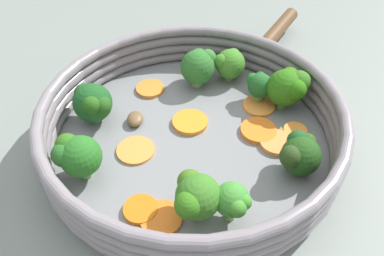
{
  "coord_description": "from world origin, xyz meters",
  "views": [
    {
      "loc": [
        0.21,
        -0.24,
        0.34
      ],
      "look_at": [
        0.0,
        0.0,
        0.03
      ],
      "focal_mm": 35.0,
      "sensor_mm": 36.0,
      "label": 1
    }
  ],
  "objects_px": {
    "carrot_slice_8": "(190,122)",
    "carrot_slice_9": "(258,131)",
    "carrot_slice_7": "(150,89)",
    "broccoli_floret_0": "(77,155)",
    "carrot_slice_1": "(136,150)",
    "skillet": "(192,141)",
    "broccoli_floret_7": "(196,196)",
    "broccoli_floret_8": "(230,63)",
    "broccoli_floret_6": "(259,85)",
    "broccoli_floret_2": "(289,86)",
    "carrot_slice_4": "(277,143)",
    "broccoli_floret_5": "(233,201)",
    "carrot_slice_5": "(291,142)",
    "broccoli_floret_1": "(93,102)",
    "broccoli_floret_3": "(199,65)",
    "carrot_slice_3": "(141,209)",
    "carrot_slice_0": "(295,131)",
    "carrot_slice_2": "(161,218)",
    "broccoli_floret_4": "(300,153)",
    "carrot_slice_6": "(259,106)",
    "mushroom_piece_0": "(135,119)"
  },
  "relations": [
    {
      "from": "carrot_slice_9",
      "to": "broccoli_floret_2",
      "type": "xyz_separation_m",
      "value": [
        -0.0,
        0.06,
        0.03
      ]
    },
    {
      "from": "carrot_slice_0",
      "to": "carrot_slice_2",
      "type": "height_order",
      "value": "same"
    },
    {
      "from": "broccoli_floret_6",
      "to": "broccoli_floret_8",
      "type": "relative_size",
      "value": 0.89
    },
    {
      "from": "carrot_slice_8",
      "to": "skillet",
      "type": "bearing_deg",
      "value": -43.04
    },
    {
      "from": "carrot_slice_4",
      "to": "broccoli_floret_5",
      "type": "xyz_separation_m",
      "value": [
        0.02,
        -0.12,
        0.03
      ]
    },
    {
      "from": "broccoli_floret_6",
      "to": "carrot_slice_2",
      "type": "bearing_deg",
      "value": -81.74
    },
    {
      "from": "carrot_slice_2",
      "to": "broccoli_floret_4",
      "type": "xyz_separation_m",
      "value": [
        0.07,
        0.14,
        0.02
      ]
    },
    {
      "from": "skillet",
      "to": "carrot_slice_7",
      "type": "relative_size",
      "value": 8.6
    },
    {
      "from": "mushroom_piece_0",
      "to": "broccoli_floret_4",
      "type": "bearing_deg",
      "value": 18.09
    },
    {
      "from": "carrot_slice_2",
      "to": "broccoli_floret_3",
      "type": "xyz_separation_m",
      "value": [
        -0.12,
        0.2,
        0.03
      ]
    },
    {
      "from": "carrot_slice_8",
      "to": "broccoli_floret_1",
      "type": "height_order",
      "value": "broccoli_floret_1"
    },
    {
      "from": "broccoli_floret_3",
      "to": "broccoli_floret_2",
      "type": "bearing_deg",
      "value": 16.06
    },
    {
      "from": "broccoli_floret_3",
      "to": "broccoli_floret_8",
      "type": "distance_m",
      "value": 0.04
    },
    {
      "from": "carrot_slice_0",
      "to": "carrot_slice_6",
      "type": "relative_size",
      "value": 0.68
    },
    {
      "from": "carrot_slice_4",
      "to": "carrot_slice_9",
      "type": "distance_m",
      "value": 0.03
    },
    {
      "from": "broccoli_floret_1",
      "to": "mushroom_piece_0",
      "type": "distance_m",
      "value": 0.06
    },
    {
      "from": "carrot_slice_4",
      "to": "carrot_slice_6",
      "type": "bearing_deg",
      "value": 141.19
    },
    {
      "from": "carrot_slice_2",
      "to": "broccoli_floret_0",
      "type": "relative_size",
      "value": 0.78
    },
    {
      "from": "carrot_slice_4",
      "to": "broccoli_floret_0",
      "type": "relative_size",
      "value": 0.76
    },
    {
      "from": "carrot_slice_0",
      "to": "broccoli_floret_8",
      "type": "bearing_deg",
      "value": 164.34
    },
    {
      "from": "carrot_slice_8",
      "to": "broccoli_floret_2",
      "type": "distance_m",
      "value": 0.13
    },
    {
      "from": "broccoli_floret_0",
      "to": "carrot_slice_4",
      "type": "bearing_deg",
      "value": 52.73
    },
    {
      "from": "broccoli_floret_7",
      "to": "mushroom_piece_0",
      "type": "height_order",
      "value": "broccoli_floret_7"
    },
    {
      "from": "carrot_slice_7",
      "to": "broccoli_floret_0",
      "type": "distance_m",
      "value": 0.17
    },
    {
      "from": "carrot_slice_1",
      "to": "carrot_slice_8",
      "type": "height_order",
      "value": "carrot_slice_8"
    },
    {
      "from": "skillet",
      "to": "carrot_slice_8",
      "type": "bearing_deg",
      "value": 136.96
    },
    {
      "from": "broccoli_floret_5",
      "to": "broccoli_floret_6",
      "type": "relative_size",
      "value": 1.12
    },
    {
      "from": "carrot_slice_5",
      "to": "broccoli_floret_8",
      "type": "bearing_deg",
      "value": 157.51
    },
    {
      "from": "broccoli_floret_7",
      "to": "broccoli_floret_8",
      "type": "bearing_deg",
      "value": 118.71
    },
    {
      "from": "broccoli_floret_8",
      "to": "broccoli_floret_1",
      "type": "bearing_deg",
      "value": -112.21
    },
    {
      "from": "carrot_slice_0",
      "to": "broccoli_floret_0",
      "type": "relative_size",
      "value": 0.53
    },
    {
      "from": "carrot_slice_9",
      "to": "carrot_slice_1",
      "type": "bearing_deg",
      "value": -127.25
    },
    {
      "from": "carrot_slice_9",
      "to": "broccoli_floret_7",
      "type": "bearing_deg",
      "value": -82.41
    },
    {
      "from": "carrot_slice_6",
      "to": "broccoli_floret_0",
      "type": "height_order",
      "value": "broccoli_floret_0"
    },
    {
      "from": "carrot_slice_1",
      "to": "carrot_slice_9",
      "type": "relative_size",
      "value": 1.0
    },
    {
      "from": "broccoli_floret_0",
      "to": "broccoli_floret_4",
      "type": "height_order",
      "value": "broccoli_floret_0"
    },
    {
      "from": "carrot_slice_6",
      "to": "carrot_slice_7",
      "type": "distance_m",
      "value": 0.15
    },
    {
      "from": "carrot_slice_0",
      "to": "broccoli_floret_7",
      "type": "relative_size",
      "value": 0.52
    },
    {
      "from": "carrot_slice_1",
      "to": "carrot_slice_5",
      "type": "relative_size",
      "value": 1.0
    },
    {
      "from": "carrot_slice_7",
      "to": "mushroom_piece_0",
      "type": "xyz_separation_m",
      "value": [
        0.03,
        -0.06,
        0.0
      ]
    },
    {
      "from": "carrot_slice_8",
      "to": "carrot_slice_9",
      "type": "distance_m",
      "value": 0.09
    },
    {
      "from": "skillet",
      "to": "carrot_slice_7",
      "type": "bearing_deg",
      "value": 162.95
    },
    {
      "from": "broccoli_floret_6",
      "to": "broccoli_floret_8",
      "type": "distance_m",
      "value": 0.06
    },
    {
      "from": "carrot_slice_1",
      "to": "carrot_slice_3",
      "type": "height_order",
      "value": "carrot_slice_3"
    },
    {
      "from": "carrot_slice_6",
      "to": "carrot_slice_9",
      "type": "relative_size",
      "value": 0.95
    },
    {
      "from": "skillet",
      "to": "carrot_slice_9",
      "type": "relative_size",
      "value": 7.59
    },
    {
      "from": "carrot_slice_5",
      "to": "broccoli_floret_7",
      "type": "distance_m",
      "value": 0.16
    },
    {
      "from": "broccoli_floret_1",
      "to": "broccoli_floret_6",
      "type": "xyz_separation_m",
      "value": [
        0.13,
        0.17,
        -0.0
      ]
    },
    {
      "from": "carrot_slice_0",
      "to": "carrot_slice_9",
      "type": "distance_m",
      "value": 0.04
    },
    {
      "from": "carrot_slice_4",
      "to": "carrot_slice_8",
      "type": "xyz_separation_m",
      "value": [
        -0.1,
        -0.04,
        -0.0
      ]
    }
  ]
}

